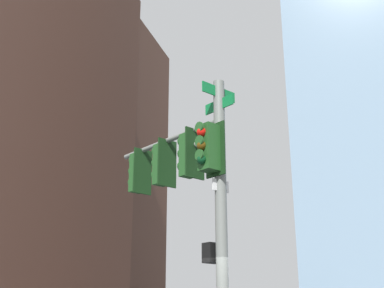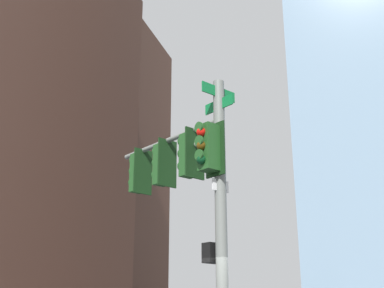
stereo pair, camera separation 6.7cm
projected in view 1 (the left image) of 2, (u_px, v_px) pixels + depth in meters
signal_pole_assembly at (188, 180)px, 11.16m from camera, size 2.53×3.45×6.33m
building_brick_farside at (88, 166)px, 72.63m from camera, size 22.24×16.54×43.54m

